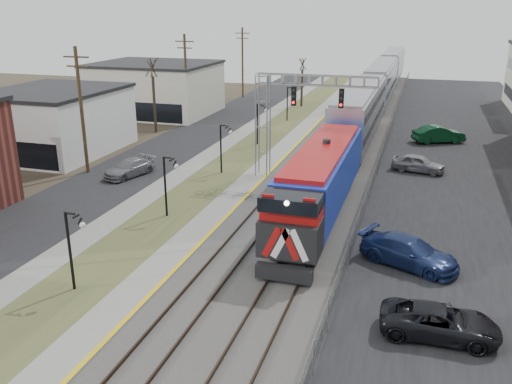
% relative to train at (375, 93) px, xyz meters
% --- Properties ---
extents(street_west, '(7.00, 120.00, 0.04)m').
position_rel_train_xyz_m(street_west, '(-17.00, -20.71, -2.90)').
color(street_west, black).
rests_on(street_west, ground).
extents(sidewalk, '(2.00, 120.00, 0.08)m').
position_rel_train_xyz_m(sidewalk, '(-12.50, -20.71, -2.88)').
color(sidewalk, gray).
rests_on(sidewalk, ground).
extents(grass_median, '(4.00, 120.00, 0.06)m').
position_rel_train_xyz_m(grass_median, '(-9.50, -20.71, -2.89)').
color(grass_median, '#48502A').
rests_on(grass_median, ground).
extents(platform, '(2.00, 120.00, 0.24)m').
position_rel_train_xyz_m(platform, '(-6.50, -20.71, -2.80)').
color(platform, gray).
rests_on(platform, ground).
extents(ballast_bed, '(8.00, 120.00, 0.20)m').
position_rel_train_xyz_m(ballast_bed, '(-1.50, -20.71, -2.82)').
color(ballast_bed, '#595651').
rests_on(ballast_bed, ground).
extents(parking_lot, '(16.00, 120.00, 0.04)m').
position_rel_train_xyz_m(parking_lot, '(10.50, -20.71, -2.90)').
color(parking_lot, black).
rests_on(parking_lot, ground).
extents(platform_edge, '(0.24, 120.00, 0.01)m').
position_rel_train_xyz_m(platform_edge, '(-5.62, -20.71, -2.67)').
color(platform_edge, gold).
rests_on(platform_edge, platform).
extents(track_near, '(1.58, 120.00, 0.15)m').
position_rel_train_xyz_m(track_near, '(-3.50, -20.71, -2.64)').
color(track_near, '#2D2119').
rests_on(track_near, ballast_bed).
extents(track_far, '(1.58, 120.00, 0.15)m').
position_rel_train_xyz_m(track_far, '(-0.00, -20.71, -2.64)').
color(track_far, '#2D2119').
rests_on(track_far, ballast_bed).
extents(train, '(3.00, 85.85, 5.33)m').
position_rel_train_xyz_m(train, '(0.00, 0.00, 0.00)').
color(train, '#1632B3').
rests_on(train, ground).
extents(signal_gantry, '(9.00, 1.07, 8.15)m').
position_rel_train_xyz_m(signal_gantry, '(-4.28, -27.72, 2.67)').
color(signal_gantry, gray).
rests_on(signal_gantry, ground).
extents(lampposts, '(0.14, 62.14, 4.00)m').
position_rel_train_xyz_m(lampposts, '(-9.50, -37.43, -0.92)').
color(lampposts, black).
rests_on(lampposts, ground).
extents(utility_poles, '(0.28, 80.28, 10.00)m').
position_rel_train_xyz_m(utility_poles, '(-20.00, -30.71, 2.08)').
color(utility_poles, '#4C3823').
rests_on(utility_poles, ground).
extents(fence, '(0.04, 120.00, 1.60)m').
position_rel_train_xyz_m(fence, '(2.70, -20.71, -2.12)').
color(fence, gray).
rests_on(fence, ground).
extents(buildings_west, '(14.00, 67.00, 7.00)m').
position_rel_train_xyz_m(buildings_west, '(-26.50, -31.51, 0.09)').
color(buildings_west, beige).
rests_on(buildings_west, ground).
extents(bare_trees, '(12.30, 42.30, 5.95)m').
position_rel_train_xyz_m(bare_trees, '(-18.16, -16.80, -0.22)').
color(bare_trees, '#382D23').
rests_on(bare_trees, ground).
extents(car_lot_c, '(4.83, 2.29, 1.33)m').
position_rel_train_xyz_m(car_lot_c, '(7.11, -46.69, -2.25)').
color(car_lot_c, black).
rests_on(car_lot_c, ground).
extents(car_lot_d, '(5.60, 4.03, 1.51)m').
position_rel_train_xyz_m(car_lot_d, '(5.67, -40.40, -2.17)').
color(car_lot_d, navy).
rests_on(car_lot_d, ground).
extents(car_lot_e, '(4.44, 2.47, 1.43)m').
position_rel_train_xyz_m(car_lot_e, '(5.76, -22.70, -2.20)').
color(car_lot_e, gray).
rests_on(car_lot_e, ground).
extents(car_lot_f, '(5.29, 3.71, 1.66)m').
position_rel_train_xyz_m(car_lot_f, '(7.43, -11.73, -2.09)').
color(car_lot_f, '#0B3B1E').
rests_on(car_lot_f, ground).
extents(car_street_b, '(3.09, 4.92, 1.33)m').
position_rel_train_xyz_m(car_street_b, '(-16.19, -30.67, -2.25)').
color(car_street_b, slate).
rests_on(car_street_b, ground).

